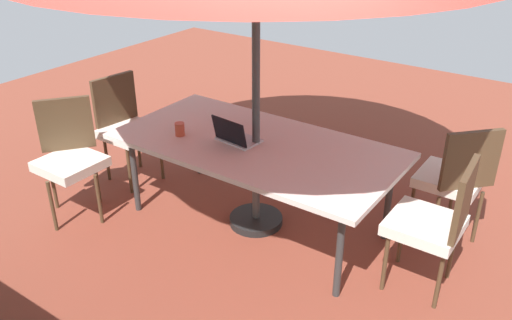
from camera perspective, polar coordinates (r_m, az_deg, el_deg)
The scene contains 8 objects.
ground_plane at distance 4.50m, azimuth -0.00°, elevation -6.80°, with size 10.00×10.00×0.02m, color brown.
dining_table at distance 4.15m, azimuth -0.00°, elevation 1.27°, with size 2.21×1.12×0.73m.
chair_northeast at distance 4.63m, azimuth -19.24°, elevation 0.64°, with size 0.58×0.58×0.98m.
chair_west at distance 3.72m, azimuth 18.55°, elevation -6.04°, with size 0.47×0.46×0.98m.
chair_southwest at distance 4.32m, azimuth 20.43°, elevation -1.54°, with size 0.59×0.59×0.98m.
chair_east at distance 5.08m, azimuth -13.62°, elevation 3.75°, with size 0.49×0.48×0.98m.
laptop at distance 4.13m, azimuth -2.19°, elevation 2.50°, with size 0.34×0.28×0.21m.
cup at distance 4.28m, azimuth -8.11°, elevation 3.26°, with size 0.08×0.08×0.11m, color #CC4C33.
Camera 1 is at (-2.14, 3.06, 2.50)m, focal length 37.61 mm.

